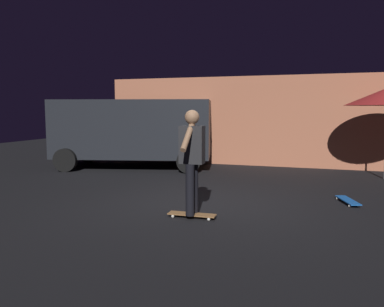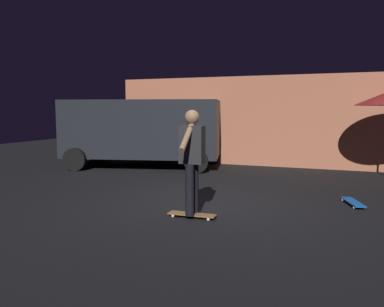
{
  "view_description": "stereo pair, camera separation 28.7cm",
  "coord_description": "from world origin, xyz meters",
  "px_view_note": "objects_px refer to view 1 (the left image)",
  "views": [
    {
      "loc": [
        2.05,
        -6.75,
        1.74
      ],
      "look_at": [
        0.09,
        -0.9,
        1.05
      ],
      "focal_mm": 36.61,
      "sensor_mm": 36.0,
      "label": 1
    },
    {
      "loc": [
        2.32,
        -6.66,
        1.74
      ],
      "look_at": [
        0.09,
        -0.9,
        1.05
      ],
      "focal_mm": 36.61,
      "sensor_mm": 36.0,
      "label": 2
    }
  ],
  "objects_px": {
    "skater": "(192,154)",
    "skateboard_ridden": "(192,215)",
    "parked_van": "(133,129)",
    "skateboard_spare": "(348,201)"
  },
  "relations": [
    {
      "from": "skateboard_ridden",
      "to": "skater",
      "type": "bearing_deg",
      "value": -97.13
    },
    {
      "from": "skateboard_spare",
      "to": "skater",
      "type": "bearing_deg",
      "value": -142.74
    },
    {
      "from": "skater",
      "to": "skateboard_ridden",
      "type": "bearing_deg",
      "value": 82.87
    },
    {
      "from": "parked_van",
      "to": "skateboard_ridden",
      "type": "height_order",
      "value": "parked_van"
    },
    {
      "from": "skateboard_ridden",
      "to": "skater",
      "type": "height_order",
      "value": "skater"
    },
    {
      "from": "skateboard_ridden",
      "to": "skateboard_spare",
      "type": "xyz_separation_m",
      "value": [
        2.45,
        1.86,
        0.0
      ]
    },
    {
      "from": "skateboard_spare",
      "to": "skater",
      "type": "xyz_separation_m",
      "value": [
        -2.45,
        -1.86,
        0.98
      ]
    },
    {
      "from": "skateboard_ridden",
      "to": "skateboard_spare",
      "type": "bearing_deg",
      "value": 37.26
    },
    {
      "from": "skateboard_ridden",
      "to": "skateboard_spare",
      "type": "relative_size",
      "value": 0.98
    },
    {
      "from": "parked_van",
      "to": "skater",
      "type": "distance_m",
      "value": 5.92
    }
  ]
}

